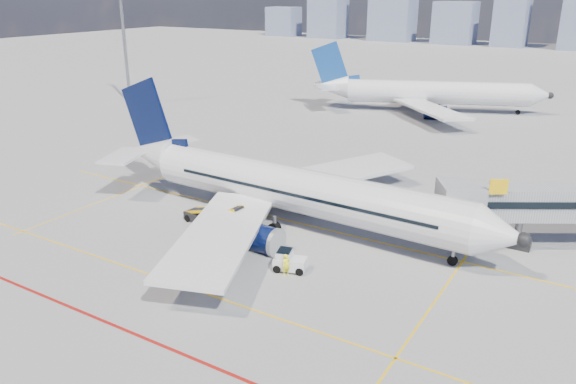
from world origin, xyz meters
name	(u,v)px	position (x,y,z in m)	size (l,w,h in m)	color
ground	(253,259)	(0.00, 0.00, 0.00)	(420.00, 420.00, 0.00)	#949497
apron_markings	(215,278)	(-0.58, -3.91, 0.01)	(90.00, 35.12, 0.01)	#F1B60C
floodlight_mast_nw	(123,26)	(-55.00, 40.00, 13.59)	(3.20, 0.61, 25.45)	slate
distant_skyline	(545,14)	(-7.40, 190.00, 11.53)	(240.71, 14.18, 31.75)	slate
main_aircraft	(284,188)	(-1.84, 7.63, 3.22)	(40.59, 35.36, 11.83)	silver
second_aircraft	(426,93)	(-6.74, 61.24, 3.22)	(38.29, 32.41, 11.69)	silver
baggage_tug	(289,261)	(3.30, -0.11, 0.78)	(2.63, 2.02, 1.63)	silver
cargo_dolly	(211,259)	(-1.42, -3.26, 1.04)	(3.67, 2.10, 1.90)	black
belt_loader	(208,217)	(-7.23, 3.52, 0.69)	(6.67, 2.53, 2.67)	black
ramp_worker	(286,265)	(3.57, -0.86, 0.84)	(0.61, 0.40, 1.67)	#FFFA1A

